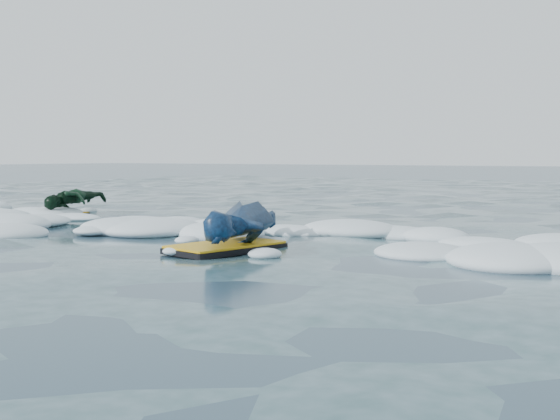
{
  "coord_description": "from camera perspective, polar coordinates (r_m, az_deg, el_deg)",
  "views": [
    {
      "loc": [
        5.52,
        -5.89,
        0.96
      ],
      "look_at": [
        0.92,
        1.6,
        0.28
      ],
      "focal_mm": 45.0,
      "sensor_mm": 36.0,
      "label": 1
    }
  ],
  "objects": [
    {
      "name": "ground",
      "position": [
        8.13,
        -11.53,
        -2.45
      ],
      "size": [
        120.0,
        120.0,
        0.0
      ],
      "primitive_type": "plane",
      "color": "#1C3344",
      "rests_on": "ground"
    },
    {
      "name": "prone_child_unit",
      "position": [
        11.68,
        -16.37,
        0.61
      ],
      "size": [
        0.55,
        1.15,
        0.43
      ],
      "rotation": [
        0.0,
        0.0,
        1.72
      ],
      "color": "black",
      "rests_on": "ground"
    },
    {
      "name": "prone_woman_unit",
      "position": [
        7.18,
        -3.4,
        -1.36
      ],
      "size": [
        1.22,
        1.88,
        0.46
      ],
      "rotation": [
        0.0,
        0.0,
        1.35
      ],
      "color": "black",
      "rests_on": "ground"
    },
    {
      "name": "foam_band",
      "position": [
        8.9,
        -6.99,
        -1.79
      ],
      "size": [
        12.0,
        3.1,
        0.3
      ],
      "primitive_type": null,
      "color": "white",
      "rests_on": "ground"
    }
  ]
}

